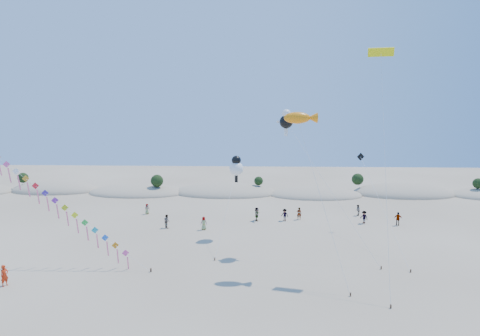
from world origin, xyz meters
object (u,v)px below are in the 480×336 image
object	(u,v)px
parafoil_kite	(381,56)
kite_train	(27,180)
fish_kite	(301,118)
flyer_foreground	(4,276)

from	to	relation	value
parafoil_kite	kite_train	bearing A→B (deg)	-178.84
fish_kite	parafoil_kite	world-z (taller)	parafoil_kite
kite_train	fish_kite	world-z (taller)	kite_train
flyer_foreground	fish_kite	bearing A→B (deg)	-54.36
fish_kite	parafoil_kite	size ratio (longest dim) A/B	0.72
fish_kite	flyer_foreground	bearing A→B (deg)	-167.43
kite_train	flyer_foreground	xyz separation A→B (m)	(0.84, -5.78, -7.22)
fish_kite	flyer_foreground	distance (m)	29.27
fish_kite	flyer_foreground	size ratio (longest dim) A/B	7.92
parafoil_kite	fish_kite	bearing A→B (deg)	-173.92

